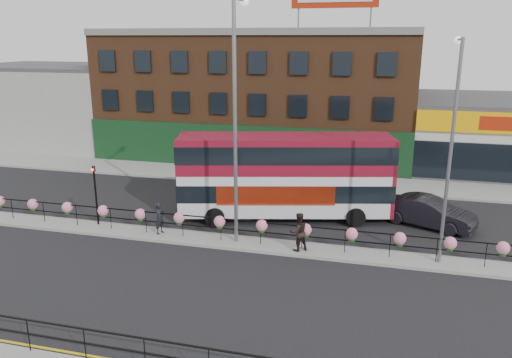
% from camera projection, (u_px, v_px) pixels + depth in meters
% --- Properties ---
extents(ground, '(120.00, 120.00, 0.00)m').
position_uv_depth(ground, '(241.00, 245.00, 24.28)').
color(ground, black).
rests_on(ground, ground).
extents(north_pavement, '(60.00, 4.00, 0.15)m').
position_uv_depth(north_pavement, '(288.00, 178.00, 35.44)').
color(north_pavement, gray).
rests_on(north_pavement, ground).
extents(median, '(60.00, 1.60, 0.15)m').
position_uv_depth(median, '(241.00, 243.00, 24.26)').
color(median, gray).
rests_on(median, ground).
extents(brick_building, '(25.00, 12.21, 10.30)m').
position_uv_depth(brick_building, '(260.00, 94.00, 42.44)').
color(brick_building, brown).
rests_on(brick_building, ground).
extents(warehouse_west, '(15.50, 12.00, 7.30)m').
position_uv_depth(warehouse_west, '(56.00, 104.00, 47.76)').
color(warehouse_west, gray).
rests_on(warehouse_west, ground).
extents(median_railing, '(30.04, 0.56, 1.23)m').
position_uv_depth(median_railing, '(240.00, 224.00, 24.00)').
color(median_railing, black).
rests_on(median_railing, median).
extents(south_railing, '(20.04, 0.05, 1.12)m').
position_uv_depth(south_railing, '(84.00, 337.00, 15.09)').
color(south_railing, black).
rests_on(south_railing, south_pavement).
extents(double_decker_bus, '(11.84, 5.45, 4.67)m').
position_uv_depth(double_decker_bus, '(286.00, 168.00, 27.09)').
color(double_decker_bus, silver).
rests_on(double_decker_bus, ground).
extents(car, '(5.05, 5.99, 1.59)m').
position_uv_depth(car, '(428.00, 212.00, 26.46)').
color(car, black).
rests_on(car, ground).
extents(pedestrian_a, '(0.79, 0.69, 1.62)m').
position_uv_depth(pedestrian_a, '(160.00, 218.00, 25.08)').
color(pedestrian_a, black).
rests_on(pedestrian_a, median).
extents(pedestrian_b, '(1.56, 1.55, 1.83)m').
position_uv_depth(pedestrian_b, '(298.00, 232.00, 23.03)').
color(pedestrian_b, black).
rests_on(pedestrian_b, median).
extents(lamp_column_west, '(0.41, 1.99, 11.35)m').
position_uv_depth(lamp_column_west, '(237.00, 102.00, 22.75)').
color(lamp_column_west, slate).
rests_on(lamp_column_west, median).
extents(lamp_column_east, '(0.35, 1.69, 9.61)m').
position_uv_depth(lamp_column_east, '(452.00, 134.00, 20.76)').
color(lamp_column_east, slate).
rests_on(lamp_column_east, median).
extents(traffic_light_median, '(0.15, 0.28, 3.65)m').
position_uv_depth(traffic_light_median, '(95.00, 182.00, 25.90)').
color(traffic_light_median, black).
rests_on(traffic_light_median, median).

